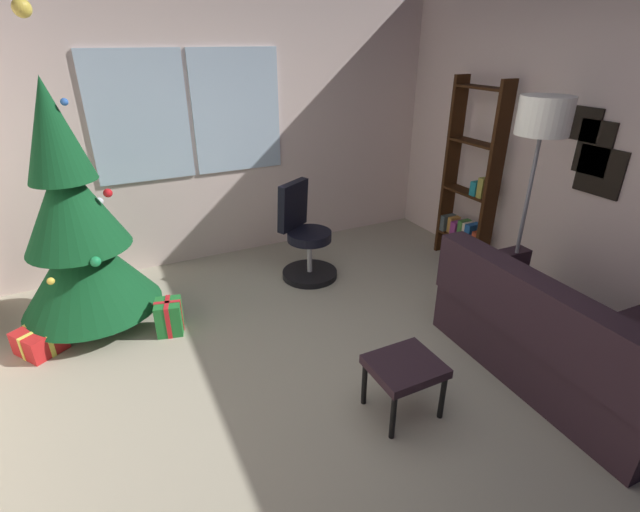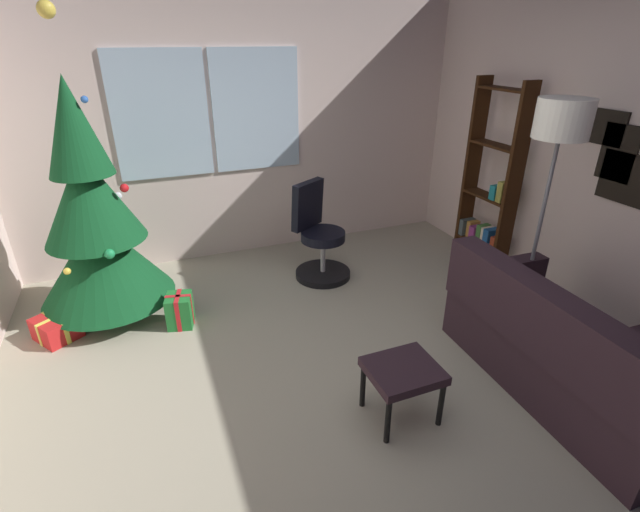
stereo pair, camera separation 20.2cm
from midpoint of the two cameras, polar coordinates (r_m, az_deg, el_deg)
The scene contains 11 objects.
ground_plane at distance 3.43m, azimuth 4.67°, elevation -16.27°, with size 4.72×5.03×0.10m, color #A19A84.
wall_back_with_windows at distance 5.03m, azimuth -8.33°, elevation 15.91°, with size 4.72×0.12×2.81m.
wall_right_with_frames at distance 4.34m, azimuth 35.85°, elevation 9.81°, with size 0.12×5.03×2.81m.
couch at distance 3.74m, azimuth 32.65°, elevation -10.49°, with size 1.66×1.80×0.84m.
footstool at distance 3.02m, azimuth 12.20°, elevation -14.19°, with size 0.44×0.39×0.39m.
holiday_tree at distance 4.17m, azimuth -24.86°, elevation 3.31°, with size 1.10×1.10×2.46m.
gift_box_red at distance 4.29m, azimuth -28.71°, elevation -7.85°, with size 0.41×0.41×0.20m.
gift_box_green at distance 4.06m, azimuth -15.63°, elevation -6.54°, with size 0.25×0.27×0.29m.
office_chair at distance 4.61m, azimuth 1.08°, elevation 1.80°, with size 0.58×0.59×0.97m.
bookshelf at distance 5.01m, azimuth 21.40°, elevation 7.46°, with size 0.18×0.64×1.90m.
floor_lamp at distance 3.86m, azimuth 28.97°, elevation 12.97°, with size 0.39×0.39×1.85m.
Camera 2 is at (-1.11, -2.30, 2.23)m, focal length 25.81 mm.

